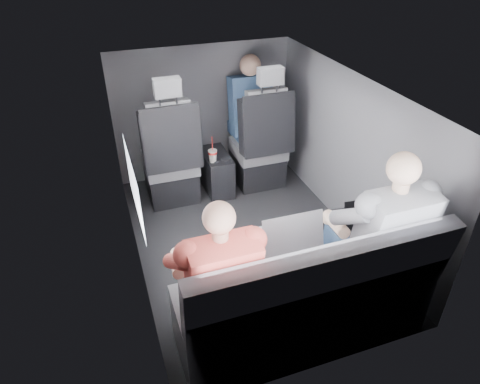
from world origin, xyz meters
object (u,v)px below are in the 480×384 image
object	(u,v)px
front_seat_left	(171,163)
rear_bench	(306,303)
soda_cup	(213,155)
laptop_silver	(285,236)
passenger_front_right	(250,107)
passenger_rear_right	(376,234)
passenger_rear_left	(216,277)
center_console	(217,172)
front_seat_right	(260,149)
laptop_white	(206,260)
laptop_black	(359,217)

from	to	relation	value
front_seat_left	rear_bench	world-z (taller)	front_seat_left
soda_cup	laptop_silver	size ratio (longest dim) A/B	0.65
front_seat_left	passenger_front_right	world-z (taller)	passenger_front_right
passenger_rear_right	soda_cup	bearing A→B (deg)	108.69
laptop_silver	passenger_rear_left	xyz separation A→B (m)	(-0.51, -0.18, -0.02)
center_console	passenger_rear_right	bearing A→B (deg)	-74.51
front_seat_right	passenger_rear_right	size ratio (longest dim) A/B	0.99
passenger_front_right	front_seat_left	bearing A→B (deg)	-163.65
soda_cup	laptop_silver	distance (m)	1.54
laptop_white	passenger_rear_left	distance (m)	0.15
front_seat_right	rear_bench	distance (m)	1.96
passenger_rear_left	passenger_rear_right	bearing A→B (deg)	-0.08
center_console	laptop_white	bearing A→B (deg)	-108.33
laptop_white	front_seat_left	bearing A→B (deg)	86.10
front_seat_right	laptop_black	distance (m)	1.61
rear_bench	soda_cup	bearing A→B (deg)	92.17
center_console	passenger_front_right	xyz separation A→B (m)	(0.43, 0.22, 0.55)
center_console	passenger_rear_left	xyz separation A→B (m)	(-0.55, -1.85, 0.41)
front_seat_left	laptop_black	size ratio (longest dim) A/B	3.46
front_seat_left	laptop_silver	size ratio (longest dim) A/B	3.21
laptop_silver	passenger_rear_right	world-z (taller)	passenger_rear_right
laptop_white	laptop_black	size ratio (longest dim) A/B	1.12
front_seat_left	laptop_white	world-z (taller)	front_seat_left
soda_cup	laptop_white	size ratio (longest dim) A/B	0.63
passenger_front_right	front_seat_right	bearing A→B (deg)	-85.35
laptop_white	laptop_black	distance (m)	1.09
laptop_white	passenger_rear_right	distance (m)	1.09
front_seat_right	passenger_front_right	size ratio (longest dim) A/B	1.50
laptop_white	laptop_black	xyz separation A→B (m)	(1.09, 0.07, 0.00)
passenger_rear_left	laptop_white	bearing A→B (deg)	97.16
center_console	rear_bench	xyz separation A→B (m)	(-0.00, -1.94, 0.11)
laptop_white	passenger_front_right	xyz separation A→B (m)	(0.99, 1.92, 0.12)
front_seat_left	front_seat_right	world-z (taller)	same
center_console	passenger_front_right	bearing A→B (deg)	26.94
soda_cup	laptop_black	world-z (taller)	laptop_black
passenger_rear_left	laptop_black	bearing A→B (deg)	11.20
laptop_silver	passenger_rear_right	distance (m)	0.57
front_seat_right	laptop_black	xyz separation A→B (m)	(0.07, -1.59, 0.23)
passenger_rear_left	passenger_front_right	size ratio (longest dim) A/B	1.41
front_seat_right	laptop_white	size ratio (longest dim) A/B	3.08
rear_bench	soda_cup	distance (m)	1.82
rear_bench	laptop_white	bearing A→B (deg)	156.85
front_seat_right	center_console	bearing A→B (deg)	174.93
front_seat_right	laptop_black	size ratio (longest dim) A/B	3.46
soda_cup	passenger_rear_right	distance (m)	1.82
soda_cup	laptop_white	bearing A→B (deg)	-107.48
laptop_silver	soda_cup	bearing A→B (deg)	91.37
laptop_white	laptop_silver	size ratio (longest dim) A/B	1.04
front_seat_right	passenger_rear_left	world-z (taller)	front_seat_right
front_seat_left	passenger_front_right	bearing A→B (deg)	16.35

